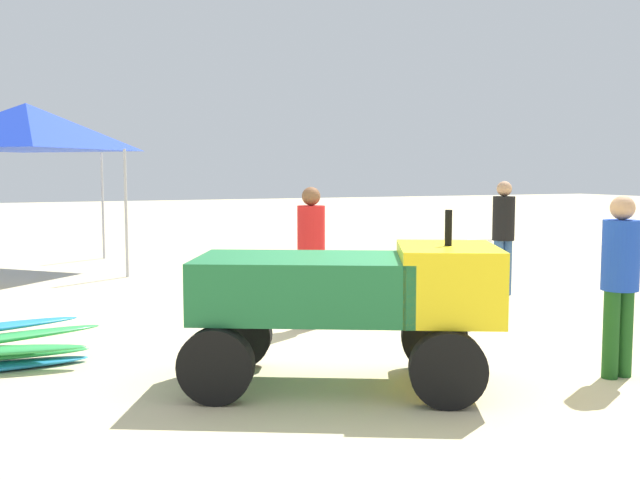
% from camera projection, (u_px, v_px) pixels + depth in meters
% --- Properties ---
extents(ground, '(80.00, 80.00, 0.00)m').
position_uv_depth(ground, '(387.00, 372.00, 6.67)').
color(ground, beige).
extents(utility_cart, '(2.81, 2.24, 1.50)m').
position_uv_depth(utility_cart, '(351.00, 294.00, 6.18)').
color(utility_cart, '#1E6B38').
rests_on(utility_cart, ground).
extents(stacked_plastic_chairs, '(0.48, 0.48, 1.02)m').
position_uv_depth(stacked_plastic_chairs, '(467.00, 273.00, 8.76)').
color(stacked_plastic_chairs, white).
rests_on(stacked_plastic_chairs, ground).
extents(lifeguard_near_left, '(0.32, 0.32, 1.61)m').
position_uv_depth(lifeguard_near_left, '(620.00, 274.00, 6.42)').
color(lifeguard_near_left, '#194C19').
rests_on(lifeguard_near_left, ground).
extents(lifeguard_near_center, '(0.32, 0.32, 1.64)m').
position_uv_depth(lifeguard_near_center, '(311.00, 248.00, 8.48)').
color(lifeguard_near_center, black).
rests_on(lifeguard_near_center, ground).
extents(lifeguard_far_right, '(0.32, 0.32, 1.67)m').
position_uv_depth(lifeguard_far_right, '(503.00, 230.00, 10.70)').
color(lifeguard_far_right, '#33598C').
rests_on(lifeguard_far_right, ground).
extents(popup_canopy, '(3.00, 3.00, 3.03)m').
position_uv_depth(popup_canopy, '(26.00, 127.00, 13.16)').
color(popup_canopy, '#B2B2B7').
rests_on(popup_canopy, ground).
extents(traffic_cone_near, '(0.32, 0.32, 0.46)m').
position_uv_depth(traffic_cone_near, '(237.00, 271.00, 11.70)').
color(traffic_cone_near, orange).
rests_on(traffic_cone_near, ground).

